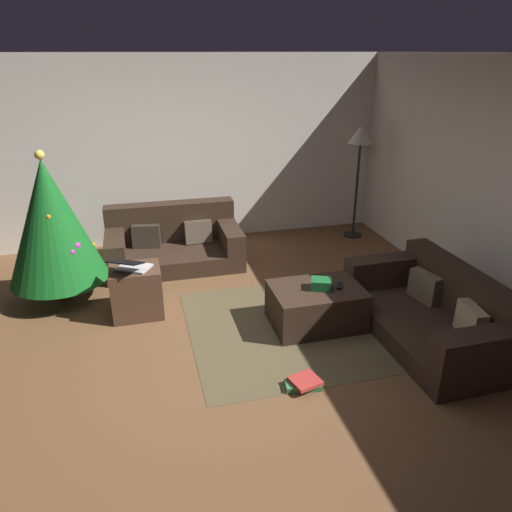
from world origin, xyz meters
name	(u,v)px	position (x,y,z in m)	size (l,w,h in m)	color
ground_plane	(208,355)	(0.00, 0.00, 0.00)	(6.40, 6.40, 0.00)	brown
rear_partition	(168,152)	(0.00, 3.14, 1.30)	(6.40, 0.12, 2.60)	silver
couch_left	(173,243)	(-0.08, 2.26, 0.27)	(1.72, 0.99, 0.74)	#332319
couch_right	(438,313)	(2.26, -0.23, 0.25)	(1.01, 1.84, 0.66)	#332319
ottoman	(316,306)	(1.18, 0.27, 0.21)	(0.92, 0.65, 0.41)	#332319
gift_box	(321,284)	(1.21, 0.25, 0.47)	(0.20, 0.17, 0.10)	#19662D
tv_remote	(339,286)	(1.41, 0.25, 0.43)	(0.05, 0.16, 0.02)	black
christmas_tree	(51,221)	(-1.41, 1.53, 0.93)	(1.06, 1.06, 1.69)	brown
side_table	(137,291)	(-0.59, 0.94, 0.27)	(0.52, 0.44, 0.54)	#4C3323
laptop	(131,266)	(-0.62, 0.89, 0.60)	(0.47, 0.50, 0.17)	silver
book_stack	(304,383)	(0.71, -0.68, 0.04)	(0.32, 0.27, 0.09)	#387A47
corner_lamp	(360,144)	(2.67, 2.57, 1.40)	(0.36, 0.36, 1.64)	black
area_rug	(315,323)	(1.18, 0.27, 0.00)	(2.60, 2.00, 0.01)	brown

